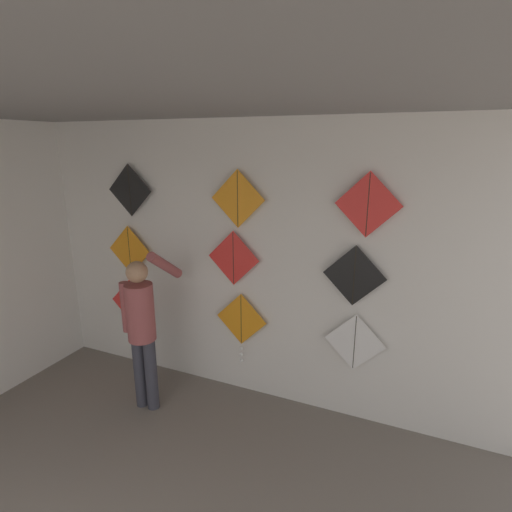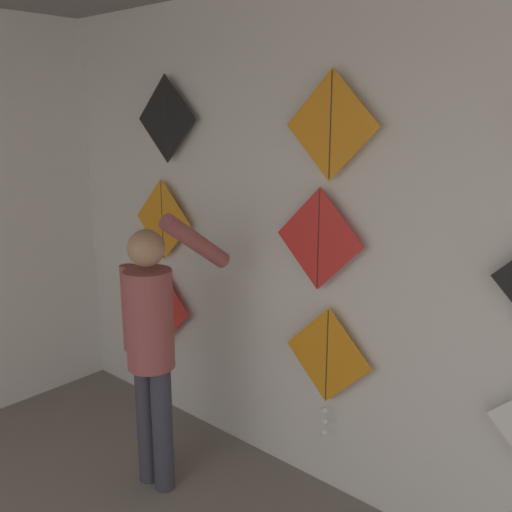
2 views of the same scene
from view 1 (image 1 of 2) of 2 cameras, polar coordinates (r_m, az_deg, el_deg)
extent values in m
cube|color=silver|center=(4.01, -2.23, -1.16)|extent=(5.36, 0.06, 2.80)
cube|color=gray|center=(2.16, -29.41, 20.56)|extent=(5.36, 4.96, 0.04)
cylinder|color=#383842|center=(4.30, -16.25, -15.61)|extent=(0.12, 0.12, 0.75)
cylinder|color=#383842|center=(4.23, -14.73, -16.04)|extent=(0.12, 0.12, 0.75)
cylinder|color=#9E4C4C|center=(3.97, -16.19, -7.73)|extent=(0.26, 0.26, 0.56)
sphere|color=tan|center=(3.83, -16.65, -2.20)|extent=(0.20, 0.20, 0.20)
cylinder|color=#9E4C4C|center=(4.05, -18.09, -6.94)|extent=(0.09, 0.09, 0.50)
cylinder|color=#9E4C4C|center=(3.89, -12.85, -1.33)|extent=(0.09, 0.46, 0.36)
cube|color=red|center=(4.87, -17.39, -6.33)|extent=(0.55, 0.01, 0.55)
cylinder|color=black|center=(4.86, -17.40, -6.33)|extent=(0.01, 0.01, 0.53)
sphere|color=white|center=(4.99, -17.15, -9.85)|extent=(0.04, 0.04, 0.04)
sphere|color=white|center=(5.02, -17.09, -10.57)|extent=(0.04, 0.04, 0.04)
cube|color=orange|center=(4.12, -2.12, -9.02)|extent=(0.55, 0.01, 0.55)
cylinder|color=black|center=(4.12, -2.14, -9.03)|extent=(0.01, 0.01, 0.53)
sphere|color=white|center=(4.26, -2.14, -13.06)|extent=(0.04, 0.04, 0.04)
sphere|color=white|center=(4.29, -2.13, -13.88)|extent=(0.04, 0.04, 0.04)
sphere|color=white|center=(4.33, -2.12, -14.69)|extent=(0.04, 0.04, 0.04)
cube|color=white|center=(3.83, 13.91, -11.88)|extent=(0.55, 0.01, 0.55)
cylinder|color=black|center=(3.83, 13.91, -11.90)|extent=(0.01, 0.01, 0.53)
cube|color=orange|center=(4.65, -17.63, 0.79)|extent=(0.55, 0.01, 0.55)
cylinder|color=black|center=(4.65, -17.65, 0.78)|extent=(0.01, 0.01, 0.53)
cube|color=red|center=(3.93, -3.25, -0.33)|extent=(0.55, 0.01, 0.55)
cylinder|color=black|center=(3.93, -3.26, -0.34)|extent=(0.01, 0.01, 0.53)
cube|color=black|center=(3.59, 13.85, -2.77)|extent=(0.55, 0.01, 0.55)
cylinder|color=black|center=(3.59, 13.85, -2.78)|extent=(0.01, 0.01, 0.53)
cube|color=black|center=(4.48, -17.59, 8.93)|extent=(0.55, 0.01, 0.55)
cylinder|color=black|center=(4.48, -17.61, 8.93)|extent=(0.01, 0.01, 0.53)
cube|color=orange|center=(3.78, -2.63, 8.14)|extent=(0.55, 0.01, 0.55)
cylinder|color=black|center=(3.78, -2.64, 8.14)|extent=(0.01, 0.01, 0.53)
cube|color=red|center=(3.44, 15.72, 7.06)|extent=(0.55, 0.01, 0.55)
cylinder|color=black|center=(3.43, 15.71, 7.06)|extent=(0.01, 0.01, 0.53)
camera|label=2|loc=(1.05, 21.93, -10.19)|focal=40.00mm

